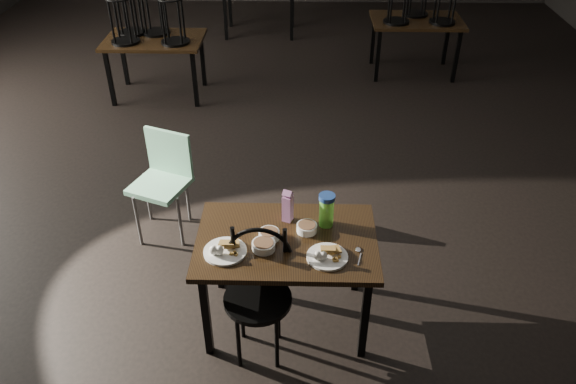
{
  "coord_description": "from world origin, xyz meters",
  "views": [
    {
      "loc": [
        0.41,
        -4.88,
        3.12
      ],
      "look_at": [
        0.33,
        -1.61,
        0.85
      ],
      "focal_mm": 35.0,
      "sensor_mm": 36.0,
      "label": 1
    }
  ],
  "objects_px": {
    "main_table": "(286,248)",
    "juice_carton": "(288,206)",
    "bentwood_chair": "(259,285)",
    "water_bottle": "(326,210)",
    "school_chair": "(164,175)"
  },
  "relations": [
    {
      "from": "main_table",
      "to": "juice_carton",
      "type": "bearing_deg",
      "value": 89.17
    },
    {
      "from": "bentwood_chair",
      "to": "juice_carton",
      "type": "bearing_deg",
      "value": 69.46
    },
    {
      "from": "school_chair",
      "to": "bentwood_chair",
      "type": "bearing_deg",
      "value": -33.76
    },
    {
      "from": "main_table",
      "to": "bentwood_chair",
      "type": "distance_m",
      "value": 0.32
    },
    {
      "from": "juice_carton",
      "to": "bentwood_chair",
      "type": "distance_m",
      "value": 0.57
    },
    {
      "from": "juice_carton",
      "to": "water_bottle",
      "type": "height_order",
      "value": "juice_carton"
    },
    {
      "from": "juice_carton",
      "to": "water_bottle",
      "type": "distance_m",
      "value": 0.27
    },
    {
      "from": "main_table",
      "to": "water_bottle",
      "type": "bearing_deg",
      "value": 31.58
    },
    {
      "from": "bentwood_chair",
      "to": "school_chair",
      "type": "relative_size",
      "value": 1.02
    },
    {
      "from": "water_bottle",
      "to": "bentwood_chair",
      "type": "relative_size",
      "value": 0.26
    },
    {
      "from": "main_table",
      "to": "bentwood_chair",
      "type": "bearing_deg",
      "value": -126.72
    },
    {
      "from": "water_bottle",
      "to": "school_chair",
      "type": "xyz_separation_m",
      "value": [
        -1.33,
        0.89,
        -0.32
      ]
    },
    {
      "from": "water_bottle",
      "to": "bentwood_chair",
      "type": "height_order",
      "value": "water_bottle"
    },
    {
      "from": "main_table",
      "to": "bentwood_chair",
      "type": "xyz_separation_m",
      "value": [
        -0.17,
        -0.23,
        -0.12
      ]
    },
    {
      "from": "water_bottle",
      "to": "school_chair",
      "type": "bearing_deg",
      "value": 146.19
    }
  ]
}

